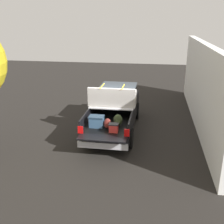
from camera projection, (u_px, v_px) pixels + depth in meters
ground_plane at (114, 130)px, 12.93m from camera, size 40.00×40.00×0.00m
pickup_truck at (115, 108)px, 12.94m from camera, size 6.05×2.06×2.23m
building_facade at (202, 86)px, 13.04m from camera, size 11.85×0.36×3.92m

